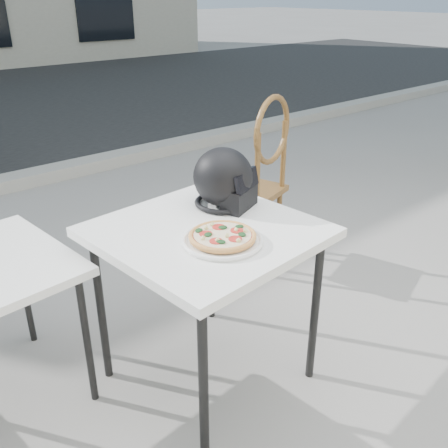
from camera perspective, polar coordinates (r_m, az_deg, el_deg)
ground at (r=2.92m, az=2.91°, el=-10.82°), size 80.00×80.00×0.00m
curb at (r=5.26m, az=-19.89°, el=5.30°), size 30.00×0.25×0.12m
cafe_table_main at (r=2.15m, az=-1.98°, el=-2.18°), size 0.91×0.91×0.80m
plate at (r=1.99m, az=-0.18°, el=-1.91°), size 0.34×0.34×0.02m
pizza at (r=1.98m, az=-0.18°, el=-1.35°), size 0.35×0.35×0.03m
helmet at (r=2.29m, az=0.09°, el=4.98°), size 0.35×0.36×0.27m
cafe_chair_main at (r=3.26m, az=3.68°, el=5.86°), size 0.55×0.55×1.15m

